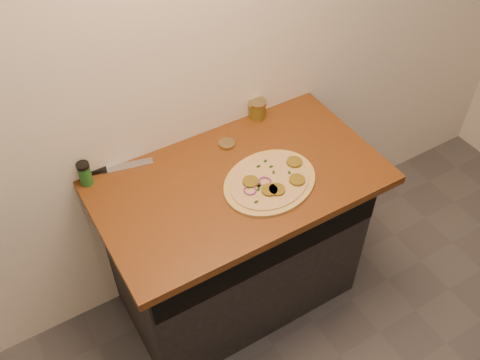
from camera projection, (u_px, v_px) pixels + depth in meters
cabinet at (236, 243)px, 2.57m from camera, size 1.10×0.60×0.86m
countertop at (239, 181)px, 2.23m from camera, size 1.20×0.70×0.04m
pizza at (270, 181)px, 2.18m from camera, size 0.50×0.50×0.03m
chefs_knife at (109, 169)px, 2.24m from camera, size 0.31×0.10×0.02m
mason_jar_lid at (227, 144)px, 2.35m from camera, size 0.08×0.08×0.02m
salsa_jar at (257, 109)px, 2.46m from camera, size 0.08×0.08×0.09m
spice_shaker at (85, 174)px, 2.15m from camera, size 0.05×0.05×0.11m
flour_spill at (268, 174)px, 2.22m from camera, size 0.17×0.17×0.00m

